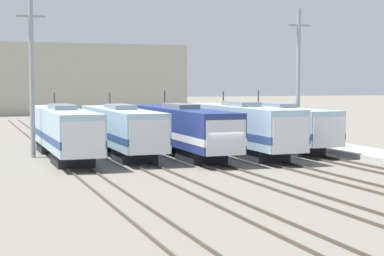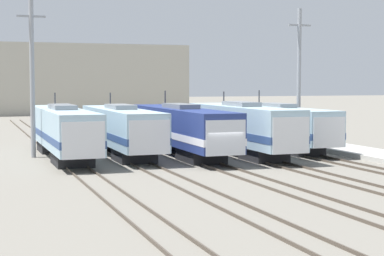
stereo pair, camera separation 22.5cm
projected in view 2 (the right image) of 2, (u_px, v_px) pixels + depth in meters
ground_plane at (220, 168)px, 43.15m from camera, size 400.00×400.00×0.00m
rail_pair_far_left at (85, 174)px, 40.11m from camera, size 1.50×120.00×0.15m
rail_pair_center_left at (155, 170)px, 41.63m from camera, size 1.51×120.00×0.15m
rail_pair_center at (220, 167)px, 43.15m from camera, size 1.51×120.00×0.15m
rail_pair_center_right at (281, 164)px, 44.67m from camera, size 1.51×120.00×0.15m
rail_pair_far_right at (338, 162)px, 46.18m from camera, size 1.50×120.00×0.15m
locomotive_far_left at (63, 131)px, 48.60m from camera, size 3.01×18.63×4.93m
locomotive_center_left at (122, 130)px, 50.18m from camera, size 3.11×17.04×4.90m
locomotive_center at (183, 129)px, 50.48m from camera, size 3.08×18.89×5.06m
locomotive_center_right at (243, 128)px, 50.57m from camera, size 3.02×16.67×5.00m
locomotive_far_right at (280, 126)px, 54.61m from camera, size 2.93×16.76×5.05m
catenary_tower_left at (32, 76)px, 48.91m from camera, size 2.16×0.36×12.24m
catenary_tower_right at (299, 77)px, 56.54m from camera, size 2.16×0.36×12.24m
depot_building at (63, 79)px, 118.74m from camera, size 44.50×14.44×12.63m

